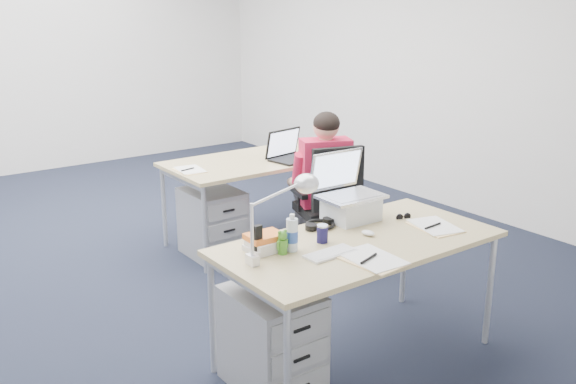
{
  "coord_description": "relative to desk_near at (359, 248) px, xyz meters",
  "views": [
    {
      "loc": [
        -2.02,
        -4.52,
        2.01
      ],
      "look_at": [
        0.28,
        -1.38,
        0.85
      ],
      "focal_mm": 40.0,
      "sensor_mm": 36.0,
      "label": 1
    }
  ],
  "objects": [
    {
      "name": "far_cup",
      "position": [
        1.18,
        1.91,
        0.09
      ],
      "size": [
        0.08,
        0.08,
        0.09
      ],
      "primitive_type": "cylinder",
      "rotation": [
        0.0,
        0.0,
        0.22
      ],
      "color": "white",
      "rests_on": "desk_far"
    },
    {
      "name": "water_bottle",
      "position": [
        -0.39,
        0.1,
        0.15
      ],
      "size": [
        0.08,
        0.08,
        0.2
      ],
      "primitive_type": "cylinder",
      "rotation": [
        0.0,
        0.0,
        0.37
      ],
      "color": "silver",
      "rests_on": "desk_near"
    },
    {
      "name": "desk_near",
      "position": [
        0.0,
        0.0,
        0.0
      ],
      "size": [
        1.6,
        0.8,
        0.73
      ],
      "color": "tan",
      "rests_on": "ground"
    },
    {
      "name": "cordless_phone",
      "position": [
        -0.58,
        0.14,
        0.13
      ],
      "size": [
        0.05,
        0.03,
        0.17
      ],
      "primitive_type": "cube",
      "rotation": [
        0.0,
        0.0,
        0.04
      ],
      "color": "black",
      "rests_on": "desk_near"
    },
    {
      "name": "book_stack",
      "position": [
        -0.5,
        0.18,
        0.09
      ],
      "size": [
        0.25,
        0.23,
        0.09
      ],
      "primitive_type": "cube",
      "rotation": [
        0.0,
        0.0,
        0.42
      ],
      "color": "silver",
      "rests_on": "desk_near"
    },
    {
      "name": "desk_lamp",
      "position": [
        -0.54,
        0.06,
        0.27
      ],
      "size": [
        0.41,
        0.27,
        0.44
      ],
      "primitive_type": null,
      "rotation": [
        0.0,
        0.0,
        0.38
      ],
      "color": "silver",
      "rests_on": "desk_near"
    },
    {
      "name": "sunglasses",
      "position": [
        0.47,
        0.12,
        0.06
      ],
      "size": [
        0.11,
        0.07,
        0.02
      ],
      "primitive_type": null,
      "rotation": [
        0.0,
        0.0,
        -0.28
      ],
      "color": "black",
      "rests_on": "desk_near"
    },
    {
      "name": "papers_right",
      "position": [
        0.5,
        -0.11,
        0.05
      ],
      "size": [
        0.27,
        0.34,
        0.01
      ],
      "primitive_type": "cube",
      "rotation": [
        0.0,
        0.0,
        -0.22
      ],
      "color": "#FFD893",
      "rests_on": "desk_near"
    },
    {
      "name": "drawer_pedestal_near",
      "position": [
        -0.56,
        0.05,
        -0.41
      ],
      "size": [
        0.4,
        0.5,
        0.55
      ],
      "primitive_type": "cube",
      "color": "#98999D",
      "rests_on": "ground"
    },
    {
      "name": "silver_laptop",
      "position": [
        0.2,
        0.29,
        0.25
      ],
      "size": [
        0.39,
        0.31,
        0.4
      ],
      "primitive_type": null,
      "rotation": [
        0.0,
        0.0,
        -0.03
      ],
      "color": "silver",
      "rests_on": "desk_near"
    },
    {
      "name": "computer_mouse",
      "position": [
        0.09,
        0.03,
        0.06
      ],
      "size": [
        0.07,
        0.09,
        0.03
      ],
      "primitive_type": "ellipsoid",
      "rotation": [
        0.0,
        0.0,
        0.21
      ],
      "color": "white",
      "rests_on": "desk_near"
    },
    {
      "name": "headphones",
      "position": [
        -0.03,
        0.3,
        0.07
      ],
      "size": [
        0.26,
        0.22,
        0.04
      ],
      "primitive_type": null,
      "rotation": [
        0.0,
        0.0,
        0.18
      ],
      "color": "black",
      "rests_on": "desk_near"
    },
    {
      "name": "office_chair",
      "position": [
        0.76,
        1.18,
        -0.4
      ],
      "size": [
        0.78,
        0.78,
        0.98
      ],
      "rotation": [
        0.0,
        0.0,
        -0.3
      ],
      "color": "black",
      "rests_on": "ground"
    },
    {
      "name": "drawer_pedestal_far",
      "position": [
        0.13,
        1.88,
        -0.41
      ],
      "size": [
        0.4,
        0.5,
        0.55
      ],
      "primitive_type": "cube",
      "color": "#98999D",
      "rests_on": "ground"
    },
    {
      "name": "bear_figurine",
      "position": [
        -0.46,
        0.09,
        0.11
      ],
      "size": [
        0.08,
        0.07,
        0.13
      ],
      "primitive_type": null,
      "rotation": [
        0.0,
        0.0,
        -0.27
      ],
      "color": "#2D7B21",
      "rests_on": "desk_near"
    },
    {
      "name": "room",
      "position": [
        -0.28,
        2.05,
        1.03
      ],
      "size": [
        6.02,
        7.02,
        2.8
      ],
      "color": "silver",
      "rests_on": "ground"
    },
    {
      "name": "papers_left",
      "position": [
        -0.15,
        -0.26,
        0.05
      ],
      "size": [
        0.24,
        0.33,
        0.01
      ],
      "primitive_type": "cube",
      "rotation": [
        0.0,
        0.0,
        0.01
      ],
      "color": "#FFD893",
      "rests_on": "desk_near"
    },
    {
      "name": "far_papers",
      "position": [
        -0.04,
        1.93,
        0.05
      ],
      "size": [
        0.21,
        0.28,
        0.01
      ],
      "primitive_type": "cube",
      "rotation": [
        0.0,
        0.0,
        -0.09
      ],
      "color": "white",
      "rests_on": "desk_far"
    },
    {
      "name": "dark_laptop",
      "position": [
        0.83,
        1.72,
        0.18
      ],
      "size": [
        0.42,
        0.41,
        0.27
      ],
      "primitive_type": null,
      "rotation": [
        0.0,
        0.0,
        0.17
      ],
      "color": "black",
      "rests_on": "desk_far"
    },
    {
      "name": "wireless_keyboard",
      "position": [
        -0.26,
        -0.07,
        0.05
      ],
      "size": [
        0.29,
        0.13,
        0.01
      ],
      "primitive_type": "cube",
      "rotation": [
        0.0,
        0.0,
        0.03
      ],
      "color": "white",
      "rests_on": "desk_near"
    },
    {
      "name": "desk_far",
      "position": [
        0.64,
        1.94,
        0.0
      ],
      "size": [
        1.6,
        0.8,
        0.73
      ],
      "color": "tan",
      "rests_on": "ground"
    },
    {
      "name": "can_koozie",
      "position": [
        -0.18,
        0.1,
        0.1
      ],
      "size": [
        0.08,
        0.08,
        0.1
      ],
      "primitive_type": "cylinder",
      "rotation": [
        0.0,
        0.0,
        -0.39
      ],
      "color": "#181440",
      "rests_on": "desk_near"
    },
    {
      "name": "seated_person",
      "position": [
        0.81,
        1.34,
        -0.08
      ],
      "size": [
        0.56,
        0.74,
        1.2
      ],
      "rotation": [
        0.0,
        0.0,
        -0.4
      ],
      "color": "#C01B3C",
      "rests_on": "ground"
    },
    {
      "name": "floor",
      "position": [
        -0.28,
        2.05,
        -0.68
      ],
      "size": [
        7.0,
        7.0,
        0.0
      ],
      "primitive_type": "plane",
      "color": "black",
      "rests_on": "ground"
    }
  ]
}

